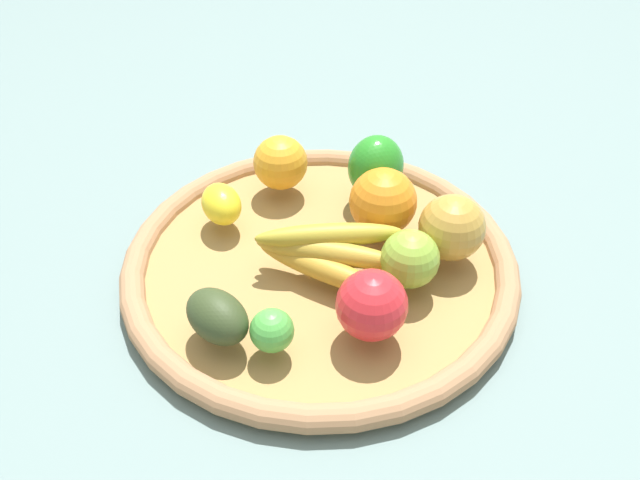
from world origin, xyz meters
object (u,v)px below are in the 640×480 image
at_px(banana_bunch, 327,252).
at_px(orange_1, 383,201).
at_px(lemon_0, 221,204).
at_px(lime_0, 272,330).
at_px(apple_2, 372,305).
at_px(bell_pepper, 376,167).
at_px(orange_0, 280,163).
at_px(apple_1, 410,259).
at_px(avocado, 217,316).
at_px(apple_0, 452,227).

height_order(banana_bunch, orange_1, orange_1).
bearing_deg(lemon_0, lime_0, 135.29).
distance_m(apple_2, bell_pepper, 0.24).
height_order(banana_bunch, lemon_0, banana_bunch).
xyz_separation_m(lemon_0, orange_1, (-0.19, -0.07, 0.02)).
relative_size(banana_bunch, orange_0, 2.41).
relative_size(banana_bunch, bell_pepper, 2.03).
bearing_deg(banana_bunch, apple_1, -166.02).
distance_m(avocado, apple_2, 0.16).
bearing_deg(orange_1, banana_bunch, 73.75).
height_order(lime_0, bell_pepper, bell_pepper).
relative_size(apple_1, apple_0, 0.85).
relative_size(banana_bunch, apple_2, 2.32).
xyz_separation_m(orange_1, apple_0, (-0.09, 0.01, -0.00)).
distance_m(orange_1, apple_1, 0.10).
relative_size(apple_2, bell_pepper, 0.88).
bearing_deg(apple_0, apple_2, 76.36).
xyz_separation_m(apple_2, lime_0, (0.08, 0.06, -0.01)).
xyz_separation_m(orange_1, bell_pepper, (0.04, -0.06, 0.00)).
bearing_deg(orange_0, orange_1, 170.09).
bearing_deg(banana_bunch, bell_pepper, -87.69).
distance_m(banana_bunch, apple_0, 0.15).
xyz_separation_m(lime_0, apple_0, (-0.12, -0.22, 0.02)).
bearing_deg(orange_0, lemon_0, 71.73).
distance_m(lemon_0, orange_1, 0.20).
distance_m(lime_0, apple_0, 0.25).
bearing_deg(orange_0, lime_0, 116.37).
bearing_deg(orange_1, lime_0, 82.43).
relative_size(avocado, apple_0, 0.99).
bearing_deg(apple_1, banana_bunch, 13.98).
bearing_deg(lemon_0, apple_2, 158.79).
relative_size(orange_1, bell_pepper, 0.97).
height_order(avocado, lime_0, avocado).
bearing_deg(orange_1, apple_1, 129.43).
height_order(apple_1, apple_0, apple_0).
bearing_deg(banana_bunch, apple_0, -142.94).
bearing_deg(apple_0, apple_1, 67.77).
bearing_deg(lemon_0, banana_bunch, 169.94).
relative_size(lime_0, bell_pepper, 0.54).
relative_size(apple_2, apple_0, 0.96).
height_order(avocado, apple_2, apple_2).
bearing_deg(bell_pepper, lemon_0, 163.52).
relative_size(orange_0, lime_0, 1.57).
bearing_deg(lime_0, orange_1, -97.57).
distance_m(lemon_0, apple_0, 0.29).
height_order(lemon_0, lime_0, lemon_0).
bearing_deg(apple_1, apple_0, -112.23).
distance_m(avocado, lemon_0, 0.19).
bearing_deg(banana_bunch, orange_0, -44.65).
distance_m(lemon_0, apple_2, 0.26).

